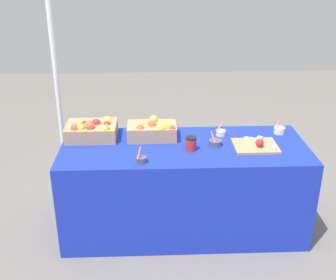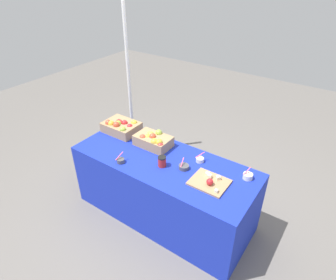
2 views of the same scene
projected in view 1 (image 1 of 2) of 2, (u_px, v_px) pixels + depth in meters
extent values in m
plane|color=slate|center=(183.00, 225.00, 3.57)|extent=(10.00, 10.00, 0.00)
cube|color=#192DB7|center=(184.00, 187.00, 3.42)|extent=(1.90, 0.76, 0.74)
cube|color=tan|center=(92.00, 131.00, 3.39)|extent=(0.40, 0.30, 0.11)
sphere|color=#99B742|center=(105.00, 129.00, 3.28)|extent=(0.07, 0.07, 0.07)
sphere|color=#99B742|center=(89.00, 126.00, 3.34)|extent=(0.07, 0.07, 0.07)
sphere|color=red|center=(85.00, 125.00, 3.39)|extent=(0.07, 0.07, 0.07)
sphere|color=red|center=(96.00, 123.00, 3.38)|extent=(0.07, 0.07, 0.07)
sphere|color=gold|center=(107.00, 120.00, 3.46)|extent=(0.07, 0.07, 0.07)
sphere|color=gold|center=(80.00, 128.00, 3.29)|extent=(0.07, 0.07, 0.07)
sphere|color=#B2332D|center=(89.00, 125.00, 3.37)|extent=(0.07, 0.07, 0.07)
sphere|color=red|center=(107.00, 126.00, 3.38)|extent=(0.07, 0.07, 0.07)
sphere|color=#D14C33|center=(90.00, 126.00, 3.29)|extent=(0.07, 0.07, 0.07)
sphere|color=#D14C33|center=(75.00, 128.00, 3.28)|extent=(0.07, 0.07, 0.07)
cube|color=tan|center=(152.00, 131.00, 3.39)|extent=(0.39, 0.24, 0.11)
sphere|color=#99B742|center=(145.00, 125.00, 3.39)|extent=(0.07, 0.07, 0.07)
sphere|color=#D14C33|center=(152.00, 125.00, 3.35)|extent=(0.07, 0.07, 0.07)
sphere|color=gold|center=(145.00, 128.00, 3.34)|extent=(0.07, 0.07, 0.07)
sphere|color=gold|center=(168.00, 127.00, 3.31)|extent=(0.07, 0.07, 0.07)
sphere|color=#99B742|center=(153.00, 120.00, 3.44)|extent=(0.07, 0.07, 0.07)
sphere|color=#B2332D|center=(172.00, 130.00, 3.30)|extent=(0.07, 0.07, 0.07)
sphere|color=gold|center=(162.00, 128.00, 3.29)|extent=(0.07, 0.07, 0.07)
sphere|color=#99B742|center=(142.00, 126.00, 3.40)|extent=(0.07, 0.07, 0.07)
sphere|color=#D14C33|center=(141.00, 129.00, 3.30)|extent=(0.07, 0.07, 0.07)
cube|color=tan|center=(255.00, 146.00, 3.25)|extent=(0.33, 0.28, 0.02)
cube|color=beige|center=(257.00, 145.00, 3.21)|extent=(0.04, 0.04, 0.03)
cube|color=beige|center=(273.00, 148.00, 3.16)|extent=(0.03, 0.03, 0.03)
cube|color=beige|center=(251.00, 140.00, 3.28)|extent=(0.04, 0.04, 0.04)
cube|color=beige|center=(247.00, 140.00, 3.29)|extent=(0.04, 0.04, 0.03)
sphere|color=red|center=(260.00, 143.00, 3.20)|extent=(0.06, 0.06, 0.06)
cube|color=beige|center=(260.00, 139.00, 3.30)|extent=(0.05, 0.05, 0.03)
cylinder|color=#4C4C51|center=(141.00, 160.00, 3.00)|extent=(0.08, 0.08, 0.04)
cylinder|color=#EA598C|center=(139.00, 153.00, 2.99)|extent=(0.03, 0.10, 0.06)
cylinder|color=#4C4C51|center=(215.00, 142.00, 3.28)|extent=(0.10, 0.10, 0.04)
cylinder|color=#EA598C|center=(213.00, 137.00, 3.25)|extent=(0.03, 0.09, 0.06)
cylinder|color=silver|center=(221.00, 133.00, 3.45)|extent=(0.08, 0.08, 0.04)
cylinder|color=#EA598C|center=(220.00, 127.00, 3.44)|extent=(0.08, 0.06, 0.07)
cylinder|color=silver|center=(279.00, 130.00, 3.48)|extent=(0.09, 0.09, 0.05)
cylinder|color=#EA598C|center=(278.00, 124.00, 3.47)|extent=(0.04, 0.08, 0.05)
cylinder|color=red|center=(191.00, 144.00, 3.18)|extent=(0.08, 0.08, 0.09)
cylinder|color=black|center=(191.00, 138.00, 3.16)|extent=(0.08, 0.08, 0.01)
cylinder|color=white|center=(57.00, 83.00, 3.81)|extent=(0.04, 0.04, 2.06)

